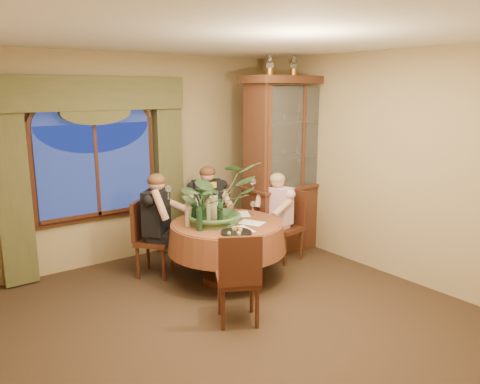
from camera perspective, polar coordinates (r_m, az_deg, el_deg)
floor at (r=4.98m, az=0.83°, el=-15.44°), size 5.00×5.00×0.00m
wall_back at (r=6.63m, az=-12.47°, el=4.06°), size 4.50×0.00×4.50m
wall_right at (r=6.12m, az=17.82°, el=3.09°), size 0.00×5.00×5.00m
ceiling at (r=4.43m, az=0.94°, el=18.52°), size 5.00×5.00×0.00m
window at (r=6.36m, az=-17.09°, el=2.55°), size 1.62×0.10×1.32m
arched_transom at (r=6.28m, az=-17.54°, el=9.57°), size 1.60×0.06×0.44m
drapery_left at (r=6.07m, az=-26.00°, el=0.23°), size 0.38×0.14×2.32m
drapery_right at (r=6.75m, az=-8.64°, el=2.46°), size 0.38×0.14×2.32m
swag_valance at (r=6.20m, az=-17.41°, el=11.40°), size 2.45×0.16×0.42m
dining_table at (r=5.81m, az=-1.59°, el=-7.26°), size 1.67×1.67×0.75m
china_cabinet at (r=6.89m, az=6.30°, el=3.36°), size 1.54×0.61×2.51m
oil_lamp_left at (r=6.52m, az=3.68°, el=15.47°), size 0.11×0.11×0.34m
oil_lamp_center at (r=6.81m, az=6.59°, el=15.28°), size 0.11×0.11×0.34m
oil_lamp_right at (r=7.12m, az=9.25°, el=15.08°), size 0.11×0.11×0.34m
chair_right at (r=6.50m, az=5.40°, el=-4.19°), size 0.47×0.47×0.96m
chair_back_right at (r=6.69m, az=-2.74°, el=-3.65°), size 0.57×0.57×0.96m
chair_back at (r=6.03m, az=-10.36°, el=-5.65°), size 0.59×0.59×0.96m
chair_front_left at (r=4.78m, az=-0.27°, el=-10.32°), size 0.57×0.57×0.96m
person_pink at (r=6.46m, az=4.60°, el=-3.02°), size 0.48×0.51×1.23m
person_back at (r=5.96m, az=-10.12°, el=-4.02°), size 0.64×0.64×1.33m
person_scarf at (r=6.60m, az=-3.97°, el=-2.36°), size 0.58×0.55×1.30m
stoneware_vase at (r=5.70m, az=-3.30°, el=-2.07°), size 0.17×0.17×0.31m
centerpiece_plant at (r=5.56m, az=-3.00°, el=2.60°), size 1.00×1.11×0.86m
olive_bowl at (r=5.66m, az=-0.94°, el=-3.51°), size 0.17×0.17×0.05m
cheese_platter at (r=5.24m, az=-0.44°, el=-4.97°), size 0.35×0.35×0.02m
wine_bottle_0 at (r=5.63m, az=-5.56°, el=-2.20°), size 0.07×0.07×0.33m
wine_bottle_1 at (r=5.52m, az=-6.38°, el=-2.50°), size 0.07×0.07×0.33m
wine_bottle_2 at (r=5.44m, az=-4.45°, el=-2.70°), size 0.07×0.07×0.33m
wine_bottle_3 at (r=5.33m, az=-4.97°, el=-3.02°), size 0.07×0.07×0.33m
wine_bottle_4 at (r=5.61m, az=-3.98°, el=-2.23°), size 0.07×0.07×0.33m
wine_bottle_5 at (r=5.48m, az=-2.46°, el=-2.56°), size 0.07×0.07×0.33m
tasting_paper_0 at (r=5.65m, az=1.38°, el=-3.77°), size 0.32×0.36×0.00m
tasting_paper_1 at (r=6.04m, az=0.12°, el=-2.71°), size 0.33×0.36×0.00m
tasting_paper_2 at (r=5.38m, az=0.18°, el=-4.61°), size 0.25×0.33×0.00m
wine_glass_person_pink at (r=6.01m, az=1.57°, el=-1.94°), size 0.07×0.07×0.18m
wine_glass_person_back at (r=5.78m, az=-6.30°, el=-2.59°), size 0.07×0.07×0.18m
wine_glass_person_scarf at (r=6.11m, az=-2.92°, el=-1.70°), size 0.07×0.07×0.18m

